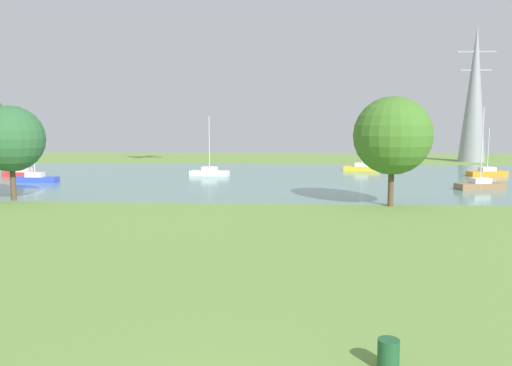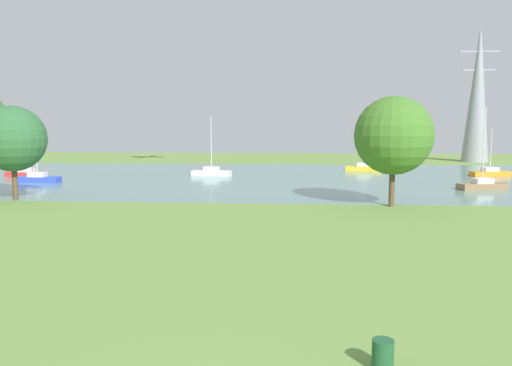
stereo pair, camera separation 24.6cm
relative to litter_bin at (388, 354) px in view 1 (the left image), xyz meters
name	(u,v)px [view 1 (the left image)]	position (x,y,z in m)	size (l,w,h in m)	color
ground_plane	(259,223)	(-4.37, 19.02, -0.40)	(160.00, 160.00, 0.00)	olive
litter_bin	(388,354)	(0.00, 0.00, 0.00)	(0.56, 0.56, 0.80)	#1E512D
water_surface	(272,177)	(-4.37, 47.02, -0.39)	(140.00, 40.00, 0.02)	slate
sailboat_orange	(487,172)	(21.87, 50.26, 0.05)	(5.02, 2.59, 5.83)	orange
sailboat_brown	(480,184)	(16.17, 37.22, 0.07)	(5.03, 2.78, 7.90)	brown
sailboat_red	(23,173)	(-34.25, 45.61, 0.07)	(4.96, 2.13, 7.79)	red
sailboat_yellow	(362,168)	(7.54, 56.22, 0.06)	(5.02, 2.59, 6.49)	yellow
sailboat_white	(210,172)	(-12.15, 48.63, 0.07)	(4.93, 1.99, 7.25)	white
sailboat_blue	(35,178)	(-29.93, 40.06, 0.06)	(4.84, 1.63, 6.64)	blue
tree_mid_shore	(11,139)	(-25.36, 27.61, 4.70)	(5.45, 5.45, 7.84)	brown
tree_east_near	(392,136)	(5.38, 26.39, 5.03)	(5.97, 5.97, 8.42)	brown
electricity_pylon	(474,94)	(28.77, 74.95, 11.07)	(6.40, 4.40, 22.91)	gray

